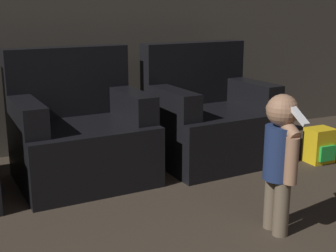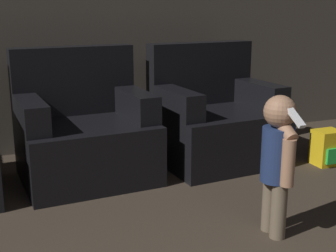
# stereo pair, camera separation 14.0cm
# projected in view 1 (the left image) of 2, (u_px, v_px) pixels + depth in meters

# --- Properties ---
(armchair_middle) EXTENTS (0.96, 0.83, 0.94)m
(armchair_middle) POSITION_uv_depth(u_px,v_px,m) (81.00, 135.00, 3.38)
(armchair_middle) COLOR black
(armchair_middle) RESTS_ON ground_plane
(armchair_right) EXTENTS (0.97, 0.85, 0.94)m
(armchair_right) POSITION_uv_depth(u_px,v_px,m) (209.00, 120.00, 3.81)
(armchair_right) COLOR black
(armchair_right) RESTS_ON ground_plane
(person_toddler) EXTENTS (0.17, 0.31, 0.79)m
(person_toddler) POSITION_uv_depth(u_px,v_px,m) (281.00, 153.00, 2.53)
(person_toddler) COLOR brown
(person_toddler) RESTS_ON ground_plane
(toy_backpack) EXTENTS (0.21, 0.19, 0.28)m
(toy_backpack) POSITION_uv_depth(u_px,v_px,m) (320.00, 145.00, 3.78)
(toy_backpack) COLOR yellow
(toy_backpack) RESTS_ON ground_plane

